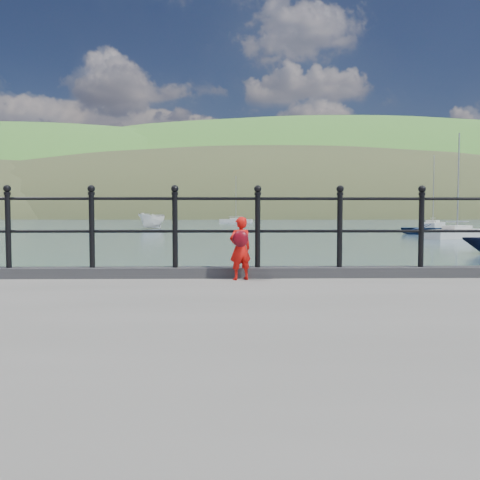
{
  "coord_description": "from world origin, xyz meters",
  "views": [
    {
      "loc": [
        0.19,
        -7.52,
        1.93
      ],
      "look_at": [
        0.34,
        -0.2,
        1.55
      ],
      "focal_mm": 38.0,
      "sensor_mm": 36.0,
      "label": 1
    }
  ],
  "objects_px": {
    "sailboat_far": "(433,225)",
    "railing": "(216,221)",
    "sailboat_deep": "(236,221)",
    "launch_blue": "(428,229)",
    "sailboat_near": "(457,234)",
    "child": "(240,248)",
    "launch_white": "(152,221)"
  },
  "relations": [
    {
      "from": "sailboat_far",
      "to": "sailboat_near",
      "type": "height_order",
      "value": "sailboat_far"
    },
    {
      "from": "launch_blue",
      "to": "sailboat_near",
      "type": "height_order",
      "value": "sailboat_near"
    },
    {
      "from": "railing",
      "to": "launch_blue",
      "type": "xyz_separation_m",
      "value": [
        18.46,
        38.78,
        -1.33
      ]
    },
    {
      "from": "sailboat_far",
      "to": "sailboat_near",
      "type": "relative_size",
      "value": 1.22
    },
    {
      "from": "launch_white",
      "to": "sailboat_near",
      "type": "xyz_separation_m",
      "value": [
        27.38,
        -25.19,
        -0.66
      ]
    },
    {
      "from": "railing",
      "to": "sailboat_far",
      "type": "xyz_separation_m",
      "value": [
        28.08,
        61.61,
        -1.48
      ]
    },
    {
      "from": "child",
      "to": "launch_blue",
      "type": "relative_size",
      "value": 0.19
    },
    {
      "from": "launch_blue",
      "to": "sailboat_far",
      "type": "height_order",
      "value": "sailboat_far"
    },
    {
      "from": "sailboat_deep",
      "to": "sailboat_far",
      "type": "bearing_deg",
      "value": -43.48
    },
    {
      "from": "child",
      "to": "launch_white",
      "type": "bearing_deg",
      "value": -103.61
    },
    {
      "from": "child",
      "to": "launch_white",
      "type": "distance_m",
      "value": 57.83
    },
    {
      "from": "launch_blue",
      "to": "sailboat_far",
      "type": "distance_m",
      "value": 24.77
    },
    {
      "from": "railing",
      "to": "launch_white",
      "type": "relative_size",
      "value": 3.51
    },
    {
      "from": "launch_white",
      "to": "sailboat_near",
      "type": "distance_m",
      "value": 37.21
    },
    {
      "from": "child",
      "to": "sailboat_near",
      "type": "distance_m",
      "value": 36.28
    },
    {
      "from": "child",
      "to": "launch_blue",
      "type": "height_order",
      "value": "child"
    },
    {
      "from": "sailboat_far",
      "to": "sailboat_near",
      "type": "xyz_separation_m",
      "value": [
        -10.26,
        -30.1,
        -0.0
      ]
    },
    {
      "from": "child",
      "to": "launch_blue",
      "type": "distance_m",
      "value": 43.06
    },
    {
      "from": "sailboat_far",
      "to": "railing",
      "type": "bearing_deg",
      "value": -170.85
    },
    {
      "from": "launch_white",
      "to": "sailboat_near",
      "type": "relative_size",
      "value": 0.62
    },
    {
      "from": "child",
      "to": "sailboat_far",
      "type": "bearing_deg",
      "value": -137.61
    },
    {
      "from": "sailboat_far",
      "to": "sailboat_near",
      "type": "distance_m",
      "value": 31.8
    },
    {
      "from": "sailboat_far",
      "to": "sailboat_deep",
      "type": "height_order",
      "value": "sailboat_far"
    },
    {
      "from": "railing",
      "to": "sailboat_deep",
      "type": "height_order",
      "value": "sailboat_deep"
    },
    {
      "from": "railing",
      "to": "sailboat_deep",
      "type": "relative_size",
      "value": 1.8
    },
    {
      "from": "railing",
      "to": "launch_blue",
      "type": "relative_size",
      "value": 3.82
    },
    {
      "from": "sailboat_near",
      "to": "sailboat_deep",
      "type": "bearing_deg",
      "value": 73.98
    },
    {
      "from": "sailboat_far",
      "to": "sailboat_near",
      "type": "bearing_deg",
      "value": -165.17
    },
    {
      "from": "railing",
      "to": "child",
      "type": "relative_size",
      "value": 20.46
    },
    {
      "from": "sailboat_deep",
      "to": "railing",
      "type": "bearing_deg",
      "value": -78.62
    },
    {
      "from": "launch_blue",
      "to": "sailboat_deep",
      "type": "distance_m",
      "value": 64.05
    },
    {
      "from": "railing",
      "to": "sailboat_far",
      "type": "relative_size",
      "value": 1.79
    }
  ]
}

